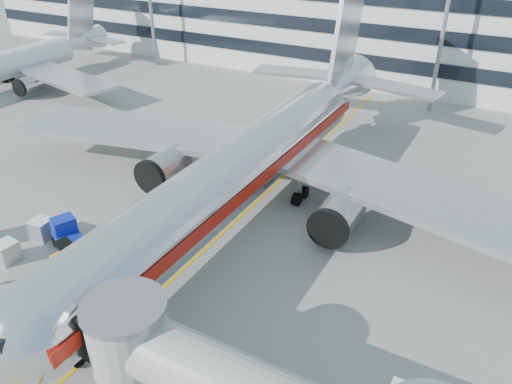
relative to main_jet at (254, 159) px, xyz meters
The scene contains 9 objects.
ground 12.46m from the main_jet, 90.00° to the right, with size 180.00×180.00×0.00m, color gray.
lead_in_line 4.57m from the main_jet, 90.00° to the right, with size 0.25×70.00×0.01m, color #E1A30B.
main_jet is the anchor object (origin of this frame).
terminal 46.36m from the main_jet, 90.00° to the left, with size 150.00×24.25×15.60m.
second_jet 46.92m from the main_jet, 166.34° to the left, with size 38.21×36.52×12.04m.
belt_loader 15.76m from the main_jet, 113.77° to the right, with size 4.49×2.43×2.10m.
baggage_tug 15.38m from the main_jet, 126.76° to the right, with size 3.42×2.85×2.24m.
cargo_container_right 17.17m from the main_jet, 133.70° to the right, with size 1.57×1.57×1.55m.
cargo_container_front 19.46m from the main_jet, 126.86° to the right, with size 1.54×1.54×1.49m.
Camera 1 is at (17.77, -20.02, 21.80)m, focal length 35.00 mm.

